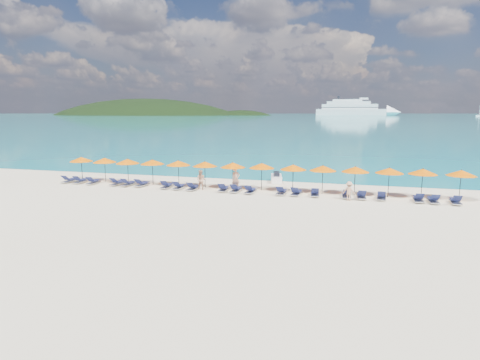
# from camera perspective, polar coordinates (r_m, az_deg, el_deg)

# --- Properties ---
(ground) EXTENTS (1400.00, 1400.00, 0.00)m
(ground) POSITION_cam_1_polar(r_m,az_deg,el_deg) (27.96, -1.62, -3.43)
(ground) COLOR beige
(sea) EXTENTS (1600.00, 1300.00, 0.01)m
(sea) POSITION_cam_1_polar(r_m,az_deg,el_deg) (686.11, 14.77, 8.94)
(sea) COLOR #1FA9B2
(sea) RESTS_ON ground
(headland_main) EXTENTS (374.00, 242.00, 126.50)m
(headland_main) POSITION_cam_1_polar(r_m,az_deg,el_deg) (645.90, -13.33, 5.59)
(headland_main) COLOR black
(headland_main) RESTS_ON ground
(headland_small) EXTENTS (162.00, 126.00, 85.50)m
(headland_small) POSITION_cam_1_polar(r_m,az_deg,el_deg) (608.35, 0.17, 5.89)
(headland_small) COLOR black
(headland_small) RESTS_ON ground
(cruise_ship) EXTENTS (122.72, 27.95, 33.87)m
(cruise_ship) POSITION_cam_1_polar(r_m,az_deg,el_deg) (633.55, 16.47, 9.62)
(cruise_ship) COLOR white
(cruise_ship) RESTS_ON ground
(sailboat_near) EXTENTS (6.82, 2.27, 12.50)m
(sailboat_near) POSITION_cam_1_polar(r_m,az_deg,el_deg) (526.92, 30.87, 7.87)
(sailboat_near) COLOR white
(sailboat_near) RESTS_ON ground
(jetski) EXTENTS (1.43, 2.65, 0.89)m
(jetski) POSITION_cam_1_polar(r_m,az_deg,el_deg) (36.64, 5.21, 0.28)
(jetski) COLOR white
(jetski) RESTS_ON ground
(beachgoer_a) EXTENTS (0.81, 0.76, 1.87)m
(beachgoer_a) POSITION_cam_1_polar(r_m,az_deg,el_deg) (32.60, -0.61, 0.15)
(beachgoer_a) COLOR tan
(beachgoer_a) RESTS_ON ground
(beachgoer_b) EXTENTS (0.81, 0.48, 1.65)m
(beachgoer_b) POSITION_cam_1_polar(r_m,az_deg,el_deg) (32.92, -5.55, 0.00)
(beachgoer_b) COLOR tan
(beachgoer_b) RESTS_ON ground
(beachgoer_c) EXTENTS (0.99, 0.65, 1.40)m
(beachgoer_c) POSITION_cam_1_polar(r_m,az_deg,el_deg) (29.89, 15.25, -1.54)
(beachgoer_c) COLOR tan
(beachgoer_c) RESTS_ON ground
(umbrella_0) EXTENTS (2.10, 2.10, 2.28)m
(umbrella_0) POSITION_cam_1_polar(r_m,az_deg,el_deg) (39.60, -21.66, 2.75)
(umbrella_0) COLOR black
(umbrella_0) RESTS_ON ground
(umbrella_1) EXTENTS (2.10, 2.10, 2.28)m
(umbrella_1) POSITION_cam_1_polar(r_m,az_deg,el_deg) (38.14, -18.71, 2.68)
(umbrella_1) COLOR black
(umbrella_1) RESTS_ON ground
(umbrella_2) EXTENTS (2.10, 2.10, 2.28)m
(umbrella_2) POSITION_cam_1_polar(r_m,az_deg,el_deg) (36.72, -15.70, 2.58)
(umbrella_2) COLOR black
(umbrella_2) RESTS_ON ground
(umbrella_3) EXTENTS (2.10, 2.10, 2.28)m
(umbrella_3) POSITION_cam_1_polar(r_m,az_deg,el_deg) (35.74, -12.36, 2.53)
(umbrella_3) COLOR black
(umbrella_3) RESTS_ON ground
(umbrella_4) EXTENTS (2.10, 2.10, 2.28)m
(umbrella_4) POSITION_cam_1_polar(r_m,az_deg,el_deg) (34.59, -8.77, 2.41)
(umbrella_4) COLOR black
(umbrella_4) RESTS_ON ground
(umbrella_5) EXTENTS (2.10, 2.10, 2.28)m
(umbrella_5) POSITION_cam_1_polar(r_m,az_deg,el_deg) (33.66, -5.02, 2.28)
(umbrella_5) COLOR black
(umbrella_5) RESTS_ON ground
(umbrella_6) EXTENTS (2.10, 2.10, 2.28)m
(umbrella_6) POSITION_cam_1_polar(r_m,az_deg,el_deg) (32.90, -1.02, 2.15)
(umbrella_6) COLOR black
(umbrella_6) RESTS_ON ground
(umbrella_7) EXTENTS (2.10, 2.10, 2.28)m
(umbrella_7) POSITION_cam_1_polar(r_m,az_deg,el_deg) (32.54, 3.10, 2.05)
(umbrella_7) COLOR black
(umbrella_7) RESTS_ON ground
(umbrella_8) EXTENTS (2.10, 2.10, 2.28)m
(umbrella_8) POSITION_cam_1_polar(r_m,az_deg,el_deg) (31.87, 7.58, 1.81)
(umbrella_8) COLOR black
(umbrella_8) RESTS_ON ground
(umbrella_9) EXTENTS (2.10, 2.10, 2.28)m
(umbrella_9) POSITION_cam_1_polar(r_m,az_deg,el_deg) (31.72, 11.71, 1.65)
(umbrella_9) COLOR black
(umbrella_9) RESTS_ON ground
(umbrella_10) EXTENTS (2.10, 2.10, 2.28)m
(umbrella_10) POSITION_cam_1_polar(r_m,az_deg,el_deg) (31.68, 16.08, 1.47)
(umbrella_10) COLOR black
(umbrella_10) RESTS_ON ground
(umbrella_11) EXTENTS (2.10, 2.10, 2.28)m
(umbrella_11) POSITION_cam_1_polar(r_m,az_deg,el_deg) (31.84, 20.48, 1.27)
(umbrella_11) COLOR black
(umbrella_11) RESTS_ON ground
(umbrella_12) EXTENTS (2.10, 2.10, 2.28)m
(umbrella_12) POSITION_cam_1_polar(r_m,az_deg,el_deg) (32.25, 24.58, 1.10)
(umbrella_12) COLOR black
(umbrella_12) RESTS_ON ground
(umbrella_13) EXTENTS (2.10, 2.10, 2.28)m
(umbrella_13) POSITION_cam_1_polar(r_m,az_deg,el_deg) (32.75, 28.96, 0.88)
(umbrella_13) COLOR black
(umbrella_13) RESTS_ON ground
(lounger_0) EXTENTS (0.65, 1.71, 0.66)m
(lounger_0) POSITION_cam_1_polar(r_m,az_deg,el_deg) (39.36, -23.11, -0.00)
(lounger_0) COLOR silver
(lounger_0) RESTS_ON ground
(lounger_1) EXTENTS (0.72, 1.73, 0.66)m
(lounger_1) POSITION_cam_1_polar(r_m,az_deg,el_deg) (38.63, -21.73, -0.08)
(lounger_1) COLOR silver
(lounger_1) RESTS_ON ground
(lounger_2) EXTENTS (0.78, 1.75, 0.66)m
(lounger_2) POSITION_cam_1_polar(r_m,az_deg,el_deg) (37.76, -20.14, -0.20)
(lounger_2) COLOR silver
(lounger_2) RESTS_ON ground
(lounger_3) EXTENTS (0.70, 1.73, 0.66)m
(lounger_3) POSITION_cam_1_polar(r_m,az_deg,el_deg) (36.51, -17.04, -0.36)
(lounger_3) COLOR silver
(lounger_3) RESTS_ON ground
(lounger_4) EXTENTS (0.75, 1.74, 0.66)m
(lounger_4) POSITION_cam_1_polar(r_m,az_deg,el_deg) (35.91, -15.59, -0.45)
(lounger_4) COLOR silver
(lounger_4) RESTS_ON ground
(lounger_5) EXTENTS (0.71, 1.73, 0.66)m
(lounger_5) POSITION_cam_1_polar(r_m,az_deg,el_deg) (35.34, -13.80, -0.53)
(lounger_5) COLOR silver
(lounger_5) RESTS_ON ground
(lounger_6) EXTENTS (0.69, 1.73, 0.66)m
(lounger_6) POSITION_cam_1_polar(r_m,az_deg,el_deg) (34.08, -10.38, -0.78)
(lounger_6) COLOR silver
(lounger_6) RESTS_ON ground
(lounger_7) EXTENTS (0.63, 1.70, 0.66)m
(lounger_7) POSITION_cam_1_polar(r_m,az_deg,el_deg) (33.51, -8.67, -0.91)
(lounger_7) COLOR silver
(lounger_7) RESTS_ON ground
(lounger_8) EXTENTS (0.63, 1.70, 0.66)m
(lounger_8) POSITION_cam_1_polar(r_m,az_deg,el_deg) (32.95, -6.70, -1.05)
(lounger_8) COLOR silver
(lounger_8) RESTS_ON ground
(lounger_9) EXTENTS (0.74, 1.74, 0.66)m
(lounger_9) POSITION_cam_1_polar(r_m,az_deg,el_deg) (32.25, -2.38, -1.23)
(lounger_9) COLOR silver
(lounger_9) RESTS_ON ground
(lounger_10) EXTENTS (0.66, 1.72, 0.66)m
(lounger_10) POSITION_cam_1_polar(r_m,az_deg,el_deg) (31.96, -0.58, -1.32)
(lounger_10) COLOR silver
(lounger_10) RESTS_ON ground
(lounger_11) EXTENTS (0.71, 1.73, 0.66)m
(lounger_11) POSITION_cam_1_polar(r_m,az_deg,el_deg) (31.48, 1.50, -1.49)
(lounger_11) COLOR silver
(lounger_11) RESTS_ON ground
(lounger_12) EXTENTS (0.68, 1.72, 0.66)m
(lounger_12) POSITION_cam_1_polar(r_m,az_deg,el_deg) (31.15, 5.90, -1.66)
(lounger_12) COLOR silver
(lounger_12) RESTS_ON ground
(lounger_13) EXTENTS (0.78, 1.75, 0.66)m
(lounger_13) POSITION_cam_1_polar(r_m,az_deg,el_deg) (31.02, 8.00, -1.76)
(lounger_13) COLOR silver
(lounger_13) RESTS_ON ground
(lounger_14) EXTENTS (0.79, 1.75, 0.66)m
(lounger_14) POSITION_cam_1_polar(r_m,az_deg,el_deg) (30.96, 10.60, -1.85)
(lounger_14) COLOR silver
(lounger_14) RESTS_ON ground
(lounger_15) EXTENTS (0.70, 1.73, 0.66)m
(lounger_15) POSITION_cam_1_polar(r_m,az_deg,el_deg) (30.90, 14.90, -2.04)
(lounger_15) COLOR silver
(lounger_15) RESTS_ON ground
(lounger_16) EXTENTS (0.70, 1.73, 0.66)m
(lounger_16) POSITION_cam_1_polar(r_m,az_deg,el_deg) (30.89, 16.87, -2.14)
(lounger_16) COLOR silver
(lounger_16) RESTS_ON ground
(lounger_17) EXTENTS (0.75, 1.74, 0.66)m
(lounger_17) POSITION_cam_1_polar(r_m,az_deg,el_deg) (31.01, 19.47, -2.23)
(lounger_17) COLOR silver
(lounger_17) RESTS_ON ground
(lounger_18) EXTENTS (0.67, 1.72, 0.66)m
(lounger_18) POSITION_cam_1_polar(r_m,az_deg,el_deg) (31.23, 24.04, -2.44)
(lounger_18) COLOR silver
(lounger_18) RESTS_ON ground
(lounger_19) EXTENTS (0.65, 1.71, 0.66)m
(lounger_19) POSITION_cam_1_polar(r_m,az_deg,el_deg) (31.29, 25.79, -2.55)
(lounger_19) COLOR silver
(lounger_19) RESTS_ON ground
(lounger_20) EXTENTS (0.71, 1.73, 0.66)m
(lounger_20) POSITION_cam_1_polar(r_m,az_deg,el_deg) (31.65, 28.31, -2.62)
(lounger_20) COLOR silver
(lounger_20) RESTS_ON ground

